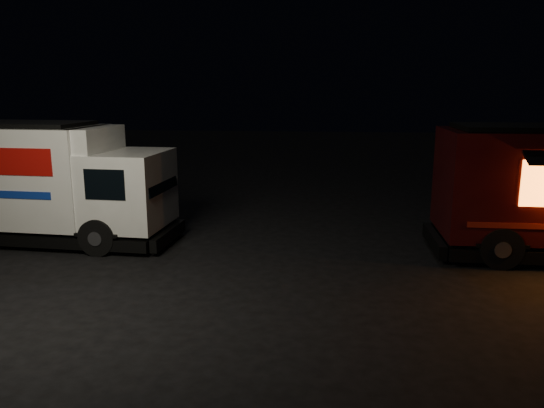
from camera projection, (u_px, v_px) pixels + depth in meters
The scene contains 2 objects.
ground at pixel (232, 269), 12.26m from camera, with size 80.00×80.00×0.00m, color black.
white_truck at pixel (44, 182), 14.27m from camera, with size 7.09×2.42×3.22m, color white, non-canonical shape.
Camera 1 is at (2.16, -11.49, 4.08)m, focal length 35.00 mm.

